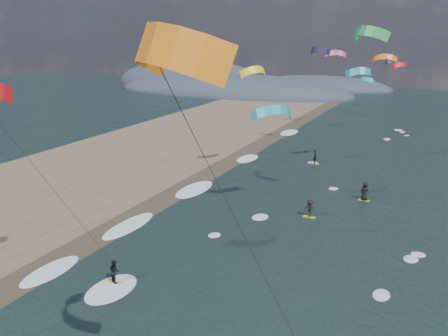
% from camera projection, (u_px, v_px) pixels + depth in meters
% --- Properties ---
extents(wet_sand_strip, '(3.00, 240.00, 0.00)m').
position_uv_depth(wet_sand_strip, '(81.00, 247.00, 37.78)').
color(wet_sand_strip, '#382D23').
rests_on(wet_sand_strip, ground).
extents(coastal_hills, '(80.00, 41.00, 15.00)m').
position_uv_depth(coastal_hills, '(226.00, 89.00, 136.59)').
color(coastal_hills, '#3D4756').
rests_on(coastal_hills, ground).
extents(kitesurfer_near_a, '(7.70, 9.16, 16.53)m').
position_uv_depth(kitesurfer_near_a, '(199.00, 156.00, 14.56)').
color(kitesurfer_near_a, '#ABCA23').
rests_on(kitesurfer_near_a, ground).
extents(kitesurfer_near_b, '(6.90, 8.88, 14.07)m').
position_uv_depth(kitesurfer_near_b, '(26.00, 164.00, 27.38)').
color(kitesurfer_near_b, '#ABCA23').
rests_on(kitesurfer_near_b, ground).
extents(far_kitesurfers, '(8.89, 18.34, 1.82)m').
position_uv_depth(far_kitesurfers, '(332.00, 188.00, 48.99)').
color(far_kitesurfers, '#ABCA23').
rests_on(far_kitesurfers, ground).
extents(bg_kite_field, '(15.14, 68.54, 10.11)m').
position_uv_depth(bg_kite_field, '(352.00, 64.00, 65.99)').
color(bg_kite_field, teal).
rests_on(bg_kite_field, ground).
extents(shoreline_surf, '(2.40, 79.40, 0.11)m').
position_uv_depth(shoreline_surf, '(131.00, 228.00, 41.45)').
color(shoreline_surf, white).
rests_on(shoreline_surf, ground).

